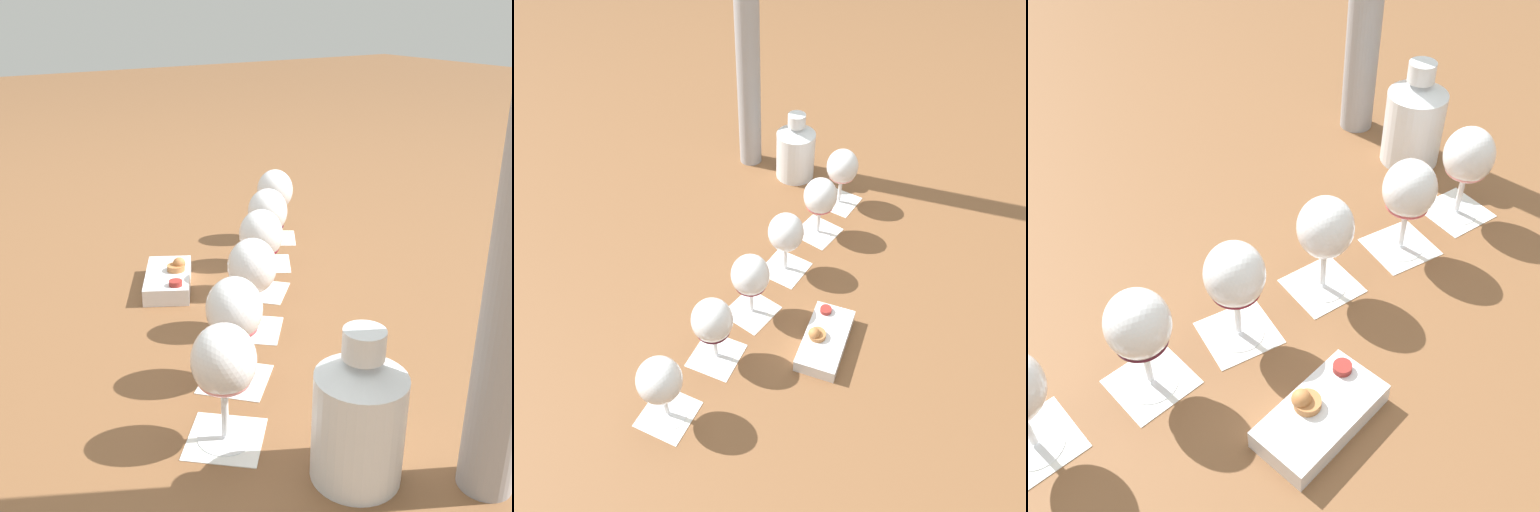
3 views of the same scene
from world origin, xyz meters
TOP-DOWN VIEW (x-y plane):
  - ground_plane at (0.00, 0.00)m, footprint 8.00×8.00m
  - tasting_card_0 at (-0.29, 0.22)m, footprint 0.14×0.14m
  - tasting_card_1 at (-0.18, 0.14)m, footprint 0.14×0.14m
  - tasting_card_2 at (-0.06, 0.04)m, footprint 0.14×0.14m
  - tasting_card_3 at (0.06, -0.05)m, footprint 0.14×0.14m
  - tasting_card_4 at (0.17, -0.14)m, footprint 0.13×0.13m
  - tasting_card_5 at (0.29, -0.24)m, footprint 0.13×0.13m
  - wine_glass_0 at (-0.29, 0.22)m, footprint 0.08×0.08m
  - wine_glass_1 at (-0.18, 0.14)m, footprint 0.08×0.08m
  - wine_glass_2 at (-0.06, 0.04)m, footprint 0.08×0.08m
  - wine_glass_3 at (0.06, -0.05)m, footprint 0.08×0.08m
  - wine_glass_4 at (0.17, -0.14)m, footprint 0.08×0.08m
  - wine_glass_5 at (0.29, -0.24)m, footprint 0.08×0.08m
  - ceramic_vase at (-0.43, 0.13)m, footprint 0.11×0.11m
  - snack_dish at (0.17, 0.09)m, footprint 0.19×0.15m

SIDE VIEW (x-z plane):
  - ground_plane at x=0.00m, z-range 0.00..0.00m
  - tasting_card_0 at x=-0.29m, z-range 0.00..0.00m
  - tasting_card_1 at x=-0.18m, z-range 0.00..0.00m
  - tasting_card_2 at x=-0.06m, z-range 0.00..0.00m
  - tasting_card_3 at x=0.06m, z-range 0.00..0.00m
  - tasting_card_4 at x=0.17m, z-range 0.00..0.00m
  - tasting_card_5 at x=0.29m, z-range 0.00..0.00m
  - snack_dish at x=0.17m, z-range -0.01..0.05m
  - ceramic_vase at x=-0.43m, z-range -0.01..0.18m
  - wine_glass_0 at x=-0.29m, z-range 0.03..0.19m
  - wine_glass_5 at x=0.29m, z-range 0.03..0.19m
  - wine_glass_2 at x=-0.06m, z-range 0.03..0.19m
  - wine_glass_3 at x=0.06m, z-range 0.03..0.19m
  - wine_glass_1 at x=-0.18m, z-range 0.03..0.19m
  - wine_glass_4 at x=0.17m, z-range 0.03..0.19m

